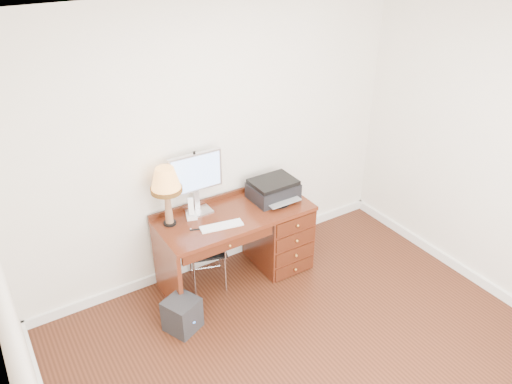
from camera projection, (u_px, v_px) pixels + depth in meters
ground at (322, 368)px, 4.08m from camera, size 4.00×4.00×0.00m
room_shell at (279, 317)px, 4.52m from camera, size 4.00×4.00×4.00m
desk at (263, 232)px, 5.06m from camera, size 1.50×0.67×0.75m
monitor at (196, 176)px, 4.60m from camera, size 0.52×0.17×0.60m
keyboard at (222, 226)px, 4.54m from camera, size 0.41×0.18×0.02m
mouse_pad at (278, 202)px, 4.90m from camera, size 0.23×0.23×0.05m
printer at (273, 189)px, 4.95m from camera, size 0.45×0.35×0.20m
leg_lamp at (166, 184)px, 4.37m from camera, size 0.28×0.28×0.58m
phone at (191, 212)px, 4.64m from camera, size 0.12×0.12×0.21m
pen_cup at (265, 189)px, 5.04m from camera, size 0.09×0.09×0.11m
chair at (209, 247)px, 4.76m from camera, size 0.45×0.45×0.75m
equipment_box at (182, 314)px, 4.39m from camera, size 0.35×0.35×0.31m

